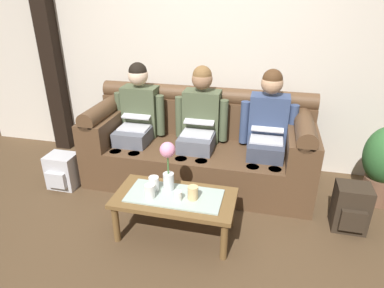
% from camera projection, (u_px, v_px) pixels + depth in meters
% --- Properties ---
extents(ground_plane, '(14.00, 14.00, 0.00)m').
position_uv_depth(ground_plane, '(168.00, 250.00, 2.66)').
color(ground_plane, '#4C3823').
extents(back_wall_patterned, '(6.00, 0.12, 2.90)m').
position_uv_depth(back_wall_patterned, '(211.00, 36.00, 3.55)').
color(back_wall_patterned, beige).
rests_on(back_wall_patterned, ground_plane).
extents(timber_pillar, '(0.20, 0.20, 2.90)m').
position_uv_depth(timber_pillar, '(48.00, 32.00, 3.85)').
color(timber_pillar, black).
rests_on(timber_pillar, ground_plane).
extents(couch, '(2.31, 0.88, 0.96)m').
position_uv_depth(couch, '(200.00, 147.00, 3.54)').
color(couch, '#513823').
rests_on(couch, ground_plane).
extents(person_left, '(0.56, 0.67, 1.22)m').
position_uv_depth(person_left, '(137.00, 117.00, 3.56)').
color(person_left, '#595B66').
rests_on(person_left, ground_plane).
extents(person_middle, '(0.56, 0.67, 1.22)m').
position_uv_depth(person_middle, '(200.00, 122.00, 3.41)').
color(person_middle, '#595B66').
rests_on(person_middle, ground_plane).
extents(person_right, '(0.56, 0.67, 1.22)m').
position_uv_depth(person_right, '(268.00, 128.00, 3.27)').
color(person_right, '#383D4C').
rests_on(person_right, ground_plane).
extents(coffee_table, '(0.99, 0.50, 0.38)m').
position_uv_depth(coffee_table, '(175.00, 201.00, 2.71)').
color(coffee_table, brown).
rests_on(coffee_table, ground_plane).
extents(flower_vase, '(0.13, 0.13, 0.43)m').
position_uv_depth(flower_vase, '(168.00, 162.00, 2.67)').
color(flower_vase, silver).
rests_on(flower_vase, coffee_table).
extents(cup_near_left, '(0.08, 0.08, 0.11)m').
position_uv_depth(cup_near_left, '(193.00, 193.00, 2.62)').
color(cup_near_left, '#DBB77A').
rests_on(cup_near_left, coffee_table).
extents(cup_near_right, '(0.08, 0.08, 0.11)m').
position_uv_depth(cup_near_right, '(150.00, 191.00, 2.64)').
color(cup_near_right, white).
rests_on(cup_near_right, coffee_table).
extents(cup_far_center, '(0.08, 0.08, 0.12)m').
position_uv_depth(cup_far_center, '(154.00, 183.00, 2.74)').
color(cup_far_center, white).
rests_on(cup_far_center, coffee_table).
extents(cup_far_left, '(0.06, 0.06, 0.08)m').
position_uv_depth(cup_far_left, '(178.00, 196.00, 2.61)').
color(cup_far_left, white).
rests_on(cup_far_left, coffee_table).
extents(backpack_right, '(0.28, 0.28, 0.42)m').
position_uv_depth(backpack_right, '(351.00, 208.00, 2.83)').
color(backpack_right, '#2D2319').
rests_on(backpack_right, ground_plane).
extents(backpack_left, '(0.29, 0.28, 0.36)m').
position_uv_depth(backpack_left, '(63.00, 171.00, 3.46)').
color(backpack_left, '#B7B7BC').
rests_on(backpack_left, ground_plane).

